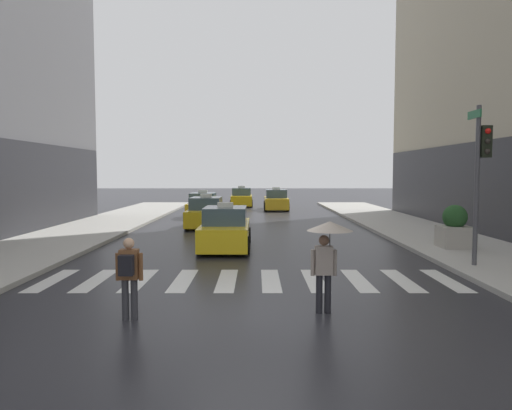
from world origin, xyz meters
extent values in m
plane|color=#26262B|center=(0.00, 0.00, 0.00)|extent=(160.00, 160.00, 0.00)
cube|color=silver|center=(-5.40, 3.00, 0.00)|extent=(0.50, 2.80, 0.01)
cube|color=silver|center=(-4.20, 3.00, 0.00)|extent=(0.50, 2.80, 0.01)
cube|color=silver|center=(-3.00, 3.00, 0.00)|extent=(0.50, 2.80, 0.01)
cube|color=silver|center=(-1.80, 3.00, 0.00)|extent=(0.50, 2.80, 0.01)
cube|color=silver|center=(-0.60, 3.00, 0.00)|extent=(0.50, 2.80, 0.01)
cube|color=silver|center=(0.60, 3.00, 0.00)|extent=(0.50, 2.80, 0.01)
cube|color=silver|center=(1.80, 3.00, 0.00)|extent=(0.50, 2.80, 0.01)
cube|color=silver|center=(3.00, 3.00, 0.00)|extent=(0.50, 2.80, 0.01)
cube|color=silver|center=(4.20, 3.00, 0.00)|extent=(0.50, 2.80, 0.01)
cube|color=silver|center=(5.40, 3.00, 0.00)|extent=(0.50, 2.80, 0.01)
cube|color=#2D2D33|center=(10.45, 9.84, 2.20)|extent=(0.10, 31.36, 4.40)
cylinder|color=#47474C|center=(6.83, 4.41, 2.55)|extent=(0.14, 0.14, 4.80)
cube|color=black|center=(7.05, 4.41, 3.88)|extent=(0.30, 0.26, 0.95)
sphere|color=red|center=(7.05, 4.27, 4.18)|extent=(0.17, 0.17, 0.17)
sphere|color=#28231E|center=(7.05, 4.27, 3.88)|extent=(0.17, 0.17, 0.17)
sphere|color=#28231E|center=(7.05, 4.27, 3.58)|extent=(0.17, 0.17, 0.17)
cube|color=#196638|center=(6.78, 4.59, 4.70)|extent=(0.04, 0.84, 0.24)
cube|color=yellow|center=(-0.99, 8.54, 0.56)|extent=(1.80, 4.50, 0.84)
cube|color=#384C5B|center=(-0.99, 8.44, 1.30)|extent=(1.60, 2.10, 0.64)
cube|color=silver|center=(-0.99, 8.44, 1.71)|extent=(0.60, 0.24, 0.18)
cylinder|color=black|center=(-1.85, 9.89, 0.33)|extent=(0.22, 0.66, 0.66)
cylinder|color=black|center=(-0.14, 9.89, 0.33)|extent=(0.22, 0.66, 0.66)
cylinder|color=black|center=(-1.85, 7.19, 0.33)|extent=(0.22, 0.66, 0.66)
cylinder|color=black|center=(-0.14, 7.19, 0.33)|extent=(0.22, 0.66, 0.66)
cube|color=#F2EAB2|center=(-1.62, 10.81, 0.60)|extent=(0.20, 0.04, 0.14)
cube|color=#F2EAB2|center=(-0.36, 10.81, 0.60)|extent=(0.20, 0.04, 0.14)
cube|color=yellow|center=(-2.51, 15.90, 0.56)|extent=(1.87, 4.53, 0.84)
cube|color=#384C5B|center=(-2.51, 15.80, 1.30)|extent=(1.63, 2.13, 0.64)
cube|color=silver|center=(-2.51, 15.80, 1.71)|extent=(0.60, 0.25, 0.18)
cylinder|color=black|center=(-3.34, 17.26, 0.33)|extent=(0.23, 0.66, 0.66)
cylinder|color=black|center=(-1.63, 17.23, 0.33)|extent=(0.23, 0.66, 0.66)
cylinder|color=black|center=(-3.39, 14.56, 0.33)|extent=(0.23, 0.66, 0.66)
cylinder|color=black|center=(-1.68, 14.53, 0.33)|extent=(0.23, 0.66, 0.66)
cube|color=#F2EAB2|center=(-3.10, 18.18, 0.60)|extent=(0.20, 0.04, 0.14)
cube|color=#F2EAB2|center=(-1.84, 18.16, 0.60)|extent=(0.20, 0.04, 0.14)
cube|color=gold|center=(-3.32, 21.60, 0.56)|extent=(1.80, 4.50, 0.84)
cube|color=#384C5B|center=(-3.32, 21.50, 1.30)|extent=(1.60, 2.10, 0.64)
cube|color=silver|center=(-3.32, 21.50, 1.71)|extent=(0.60, 0.24, 0.18)
cylinder|color=black|center=(-4.18, 22.95, 0.33)|extent=(0.22, 0.66, 0.66)
cylinder|color=black|center=(-2.47, 22.95, 0.33)|extent=(0.22, 0.66, 0.66)
cylinder|color=black|center=(-4.18, 20.25, 0.33)|extent=(0.22, 0.66, 0.66)
cylinder|color=black|center=(-2.47, 20.25, 0.33)|extent=(0.22, 0.66, 0.66)
cube|color=#F2EAB2|center=(-3.96, 23.87, 0.60)|extent=(0.20, 0.04, 0.14)
cube|color=#F2EAB2|center=(-2.70, 23.87, 0.60)|extent=(0.20, 0.04, 0.14)
cube|color=gold|center=(1.80, 27.72, 0.56)|extent=(1.82, 4.51, 0.84)
cube|color=#384C5B|center=(1.80, 27.62, 1.30)|extent=(1.61, 2.11, 0.64)
cube|color=silver|center=(1.80, 27.62, 1.71)|extent=(0.60, 0.24, 0.18)
cylinder|color=black|center=(0.95, 29.07, 0.33)|extent=(0.22, 0.66, 0.66)
cylinder|color=black|center=(2.66, 29.07, 0.33)|extent=(0.22, 0.66, 0.66)
cylinder|color=black|center=(0.94, 26.37, 0.33)|extent=(0.22, 0.66, 0.66)
cylinder|color=black|center=(2.65, 26.37, 0.33)|extent=(0.22, 0.66, 0.66)
cube|color=#F2EAB2|center=(1.18, 29.99, 0.60)|extent=(0.20, 0.04, 0.14)
cube|color=#F2EAB2|center=(2.44, 29.99, 0.60)|extent=(0.20, 0.04, 0.14)
cube|color=yellow|center=(-1.09, 31.82, 0.56)|extent=(1.91, 4.54, 0.84)
cube|color=#384C5B|center=(-1.08, 31.72, 1.30)|extent=(1.65, 2.14, 0.64)
cube|color=silver|center=(-1.08, 31.72, 1.71)|extent=(0.61, 0.25, 0.18)
cylinder|color=black|center=(-1.97, 33.15, 0.33)|extent=(0.24, 0.67, 0.66)
cylinder|color=black|center=(-0.26, 33.20, 0.33)|extent=(0.24, 0.67, 0.66)
cylinder|color=black|center=(-1.91, 30.45, 0.33)|extent=(0.24, 0.67, 0.66)
cylinder|color=black|center=(-0.20, 30.50, 0.33)|extent=(0.24, 0.67, 0.66)
cube|color=#F2EAB2|center=(-1.77, 34.08, 0.60)|extent=(0.20, 0.04, 0.14)
cube|color=#F2EAB2|center=(-0.51, 34.11, 0.60)|extent=(0.20, 0.04, 0.14)
cylinder|color=black|center=(1.52, -0.02, 0.41)|extent=(0.14, 0.14, 0.82)
cylinder|color=black|center=(1.70, -0.02, 0.41)|extent=(0.14, 0.14, 0.82)
cube|color=gray|center=(1.61, -0.02, 1.12)|extent=(0.36, 0.24, 0.60)
sphere|color=brown|center=(1.61, -0.02, 1.54)|extent=(0.22, 0.22, 0.22)
cylinder|color=gray|center=(1.38, -0.02, 1.07)|extent=(0.09, 0.09, 0.55)
cylinder|color=gray|center=(1.84, -0.02, 1.07)|extent=(0.09, 0.09, 0.55)
cylinder|color=#4C4C4C|center=(1.73, -0.02, 1.42)|extent=(0.02, 0.02, 1.00)
cone|color=gray|center=(1.73, -0.02, 1.84)|extent=(0.96, 0.96, 0.20)
cylinder|color=#333338|center=(-2.43, -0.46, 0.41)|extent=(0.14, 0.14, 0.82)
cylinder|color=#333338|center=(-2.25, -0.46, 0.41)|extent=(0.14, 0.14, 0.82)
cube|color=brown|center=(-2.34, -0.46, 1.12)|extent=(0.36, 0.24, 0.60)
sphere|color=tan|center=(-2.34, -0.46, 1.54)|extent=(0.22, 0.22, 0.22)
cylinder|color=brown|center=(-2.57, -0.46, 1.07)|extent=(0.09, 0.09, 0.55)
cylinder|color=brown|center=(-2.11, -0.46, 1.07)|extent=(0.09, 0.09, 0.55)
cube|color=black|center=(-2.34, -0.68, 1.14)|extent=(0.28, 0.18, 0.40)
cube|color=#A8A399|center=(7.65, 7.82, 0.55)|extent=(1.10, 1.10, 0.80)
sphere|color=#234C23|center=(7.65, 7.82, 1.30)|extent=(0.90, 0.90, 0.90)
camera|label=1|loc=(0.20, -9.81, 2.94)|focal=33.23mm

